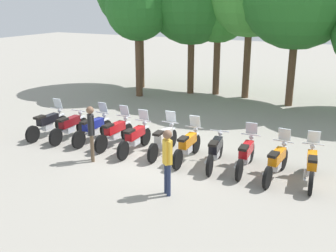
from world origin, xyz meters
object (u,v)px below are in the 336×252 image
Objects in this scene: motorcycle_2 at (93,128)px; tree_1 at (138,8)px; motorcycle_1 at (70,126)px; motorcycle_4 at (135,137)px; motorcycle_10 at (311,165)px; motorcycle_5 at (163,139)px; motorcycle_7 at (215,150)px; tree_3 at (218,10)px; motorcycle_9 at (277,161)px; motorcycle_3 at (115,132)px; motorcycle_6 at (188,145)px; person_1 at (167,157)px; person_0 at (91,129)px; motorcycle_0 at (48,123)px; motorcycle_8 at (246,154)px.

tree_1 reaches higher than motorcycle_2.
motorcycle_1 is 0.97m from motorcycle_2.
motorcycle_4 and motorcycle_10 have the same top height.
motorcycle_5 is 1.92m from motorcycle_7.
tree_3 is (3.54, 2.30, -0.10)m from tree_1.
motorcycle_9 is at bearing -60.34° from tree_3.
tree_3 reaches higher than motorcycle_7.
motorcycle_10 is at bearing -55.83° from tree_3.
motorcycle_3 is 10.27m from tree_3.
person_1 is at bearing -169.93° from motorcycle_6.
motorcycle_10 is (7.65, 0.00, 0.00)m from motorcycle_2.
person_1 is 0.29× the size of tree_1.
motorcycle_10 is at bearing -87.64° from motorcycle_2.
motorcycle_5 and motorcycle_10 have the same top height.
motorcycle_7 is at bearing -97.23° from motorcycle_5.
tree_3 is at bearing -14.52° from motorcycle_1.
tree_1 is (-1.36, 7.34, 4.07)m from motorcycle_1.
motorcycle_6 is 1.00× the size of motorcycle_10.
motorcycle_10 is (0.95, 0.15, 0.00)m from motorcycle_9.
tree_1 is at bearing -110.19° from person_0.
motorcycle_4 is (1.91, -0.19, 0.00)m from motorcycle_2.
motorcycle_10 is (5.74, 0.19, 0.00)m from motorcycle_4.
tree_3 reaches higher than motorcycle_3.
motorcycle_9 is at bearing 175.65° from person_1.
tree_3 is at bearing 26.03° from motorcycle_10.
motorcycle_9 reaches higher than motorcycle_7.
motorcycle_0 is 1.00× the size of motorcycle_4.
motorcycle_3 and motorcycle_8 have the same top height.
tree_3 is (-3.56, 9.55, 3.97)m from motorcycle_7.
motorcycle_3 is 1.20× the size of person_0.
person_1 is (2.44, -2.36, 0.57)m from motorcycle_4.
person_1 reaches higher than motorcycle_0.
motorcycle_7 is (4.78, -0.08, -0.01)m from motorcycle_2.
motorcycle_0 is 4.79m from motorcycle_5.
person_0 is at bearing 102.59° from motorcycle_7.
person_0 reaches higher than motorcycle_5.
motorcycle_5 is at bearing -179.89° from person_0.
motorcycle_2 is 7.65m from motorcycle_10.
motorcycle_9 is 11.75m from tree_3.
tree_1 is 1.01× the size of tree_3.
motorcycle_10 is 0.35× the size of tree_3.
motorcycle_5 is at bearing -80.09° from tree_3.
tree_3 is (0.13, 10.99, 3.39)m from person_0.
motorcycle_7 is at bearing -89.04° from motorcycle_3.
motorcycle_0 and motorcycle_9 have the same top height.
motorcycle_2 is 1.01× the size of motorcycle_7.
tree_1 is (-6.15, 7.25, 4.06)m from motorcycle_6.
motorcycle_7 is (3.82, -0.07, -0.01)m from motorcycle_3.
motorcycle_3 is 1.00× the size of motorcycle_4.
person_1 is (6.27, -2.27, 0.57)m from motorcycle_0.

